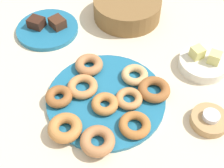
{
  "coord_description": "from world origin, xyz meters",
  "views": [
    {
      "loc": [
        0.32,
        -0.41,
        0.7
      ],
      "look_at": [
        0.0,
        0.03,
        0.04
      ],
      "focal_mm": 47.01,
      "sensor_mm": 36.0,
      "label": 1
    }
  ],
  "objects_px": {
    "donut_plate": "(106,98)",
    "melon_chunk_left": "(197,53)",
    "candle_holder": "(209,120)",
    "tealight": "(211,116)",
    "donut_6": "(65,128)",
    "fruit_bowl": "(202,64)",
    "donut_4": "(135,75)",
    "donut_0": "(135,125)",
    "cake_plate": "(48,29)",
    "donut_2": "(83,87)",
    "donut_5": "(98,141)",
    "donut_8": "(105,104)",
    "brownie_near": "(36,23)",
    "donut_9": "(154,89)",
    "basket": "(127,8)",
    "donut_7": "(59,97)",
    "donut_3": "(89,65)",
    "donut_1": "(129,99)",
    "brownie_far": "(57,23)",
    "melon_chunk_right": "(215,57)"
  },
  "relations": [
    {
      "from": "basket",
      "to": "donut_6",
      "type": "bearing_deg",
      "value": -73.37
    },
    {
      "from": "donut_7",
      "to": "cake_plate",
      "type": "bearing_deg",
      "value": 140.29
    },
    {
      "from": "donut_1",
      "to": "tealight",
      "type": "relative_size",
      "value": 1.69
    },
    {
      "from": "donut_2",
      "to": "melon_chunk_right",
      "type": "relative_size",
      "value": 2.52
    },
    {
      "from": "donut_plate",
      "to": "candle_holder",
      "type": "xyz_separation_m",
      "value": [
        0.28,
        0.1,
        0.01
      ]
    },
    {
      "from": "melon_chunk_right",
      "to": "donut_1",
      "type": "bearing_deg",
      "value": -116.6
    },
    {
      "from": "donut_7",
      "to": "donut_2",
      "type": "bearing_deg",
      "value": 65.94
    },
    {
      "from": "donut_3",
      "to": "fruit_bowl",
      "type": "distance_m",
      "value": 0.36
    },
    {
      "from": "donut_plate",
      "to": "melon_chunk_right",
      "type": "relative_size",
      "value": 9.71
    },
    {
      "from": "donut_plate",
      "to": "basket",
      "type": "height_order",
      "value": "basket"
    },
    {
      "from": "donut_2",
      "to": "donut_9",
      "type": "height_order",
      "value": "donut_9"
    },
    {
      "from": "donut_4",
      "to": "donut_8",
      "type": "distance_m",
      "value": 0.14
    },
    {
      "from": "donut_4",
      "to": "donut_3",
      "type": "bearing_deg",
      "value": -159.85
    },
    {
      "from": "donut_8",
      "to": "donut_2",
      "type": "bearing_deg",
      "value": 172.69
    },
    {
      "from": "donut_plate",
      "to": "melon_chunk_left",
      "type": "xyz_separation_m",
      "value": [
        0.15,
        0.29,
        0.04
      ]
    },
    {
      "from": "donut_7",
      "to": "cake_plate",
      "type": "height_order",
      "value": "donut_7"
    },
    {
      "from": "donut_plate",
      "to": "melon_chunk_left",
      "type": "distance_m",
      "value": 0.32
    },
    {
      "from": "donut_2",
      "to": "melon_chunk_left",
      "type": "distance_m",
      "value": 0.38
    },
    {
      "from": "donut_5",
      "to": "donut_8",
      "type": "distance_m",
      "value": 0.12
    },
    {
      "from": "donut_1",
      "to": "donut_2",
      "type": "relative_size",
      "value": 0.87
    },
    {
      "from": "donut_7",
      "to": "brownie_near",
      "type": "xyz_separation_m",
      "value": [
        -0.29,
        0.19,
        0.01
      ]
    },
    {
      "from": "donut_6",
      "to": "donut_7",
      "type": "height_order",
      "value": "donut_6"
    },
    {
      "from": "donut_2",
      "to": "donut_5",
      "type": "relative_size",
      "value": 0.99
    },
    {
      "from": "donut_3",
      "to": "tealight",
      "type": "xyz_separation_m",
      "value": [
        0.39,
        0.04,
        0.01
      ]
    },
    {
      "from": "donut_plate",
      "to": "fruit_bowl",
      "type": "height_order",
      "value": "fruit_bowl"
    },
    {
      "from": "candle_holder",
      "to": "basket",
      "type": "height_order",
      "value": "basket"
    },
    {
      "from": "donut_4",
      "to": "donut_6",
      "type": "xyz_separation_m",
      "value": [
        -0.04,
        -0.27,
        0.0
      ]
    },
    {
      "from": "donut_4",
      "to": "fruit_bowl",
      "type": "bearing_deg",
      "value": 50.1
    },
    {
      "from": "donut_1",
      "to": "donut_7",
      "type": "relative_size",
      "value": 1.0
    },
    {
      "from": "basket",
      "to": "donut_7",
      "type": "bearing_deg",
      "value": -81.21
    },
    {
      "from": "donut_4",
      "to": "donut_6",
      "type": "height_order",
      "value": "donut_6"
    },
    {
      "from": "donut_plate",
      "to": "tealight",
      "type": "bearing_deg",
      "value": 20.29
    },
    {
      "from": "donut_9",
      "to": "tealight",
      "type": "relative_size",
      "value": 2.05
    },
    {
      "from": "donut_0",
      "to": "tealight",
      "type": "bearing_deg",
      "value": 42.4
    },
    {
      "from": "donut_5",
      "to": "donut_9",
      "type": "distance_m",
      "value": 0.23
    },
    {
      "from": "brownie_near",
      "to": "tealight",
      "type": "height_order",
      "value": "brownie_near"
    },
    {
      "from": "donut_plate",
      "to": "donut_4",
      "type": "bearing_deg",
      "value": 77.05
    },
    {
      "from": "donut_6",
      "to": "fruit_bowl",
      "type": "height_order",
      "value": "donut_6"
    },
    {
      "from": "donut_3",
      "to": "donut_4",
      "type": "bearing_deg",
      "value": 20.15
    },
    {
      "from": "donut_1",
      "to": "brownie_far",
      "type": "xyz_separation_m",
      "value": [
        -0.39,
        0.12,
        0.01
      ]
    },
    {
      "from": "donut_2",
      "to": "basket",
      "type": "xyz_separation_m",
      "value": [
        -0.1,
        0.38,
        0.01
      ]
    },
    {
      "from": "donut_3",
      "to": "donut_9",
      "type": "distance_m",
      "value": 0.22
    },
    {
      "from": "donut_1",
      "to": "candle_holder",
      "type": "height_order",
      "value": "donut_1"
    },
    {
      "from": "melon_chunk_left",
      "to": "donut_5",
      "type": "bearing_deg",
      "value": -99.51
    },
    {
      "from": "melon_chunk_left",
      "to": "donut_6",
      "type": "bearing_deg",
      "value": -110.37
    },
    {
      "from": "donut_8",
      "to": "donut_6",
      "type": "bearing_deg",
      "value": -106.52
    },
    {
      "from": "basket",
      "to": "donut_8",
      "type": "bearing_deg",
      "value": -63.96
    },
    {
      "from": "brownie_far",
      "to": "cake_plate",
      "type": "bearing_deg",
      "value": -135.0
    },
    {
      "from": "donut_0",
      "to": "cake_plate",
      "type": "relative_size",
      "value": 0.39
    },
    {
      "from": "donut_7",
      "to": "tealight",
      "type": "xyz_separation_m",
      "value": [
        0.38,
        0.19,
        0.01
      ]
    }
  ]
}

